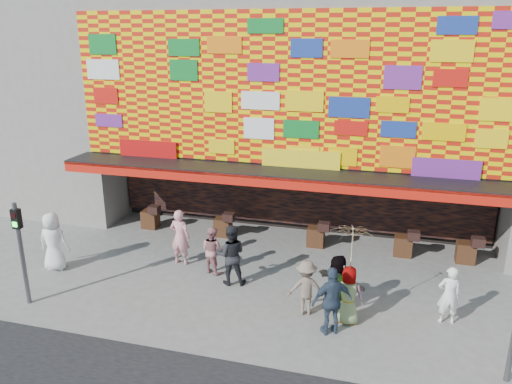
% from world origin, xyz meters
% --- Properties ---
extents(ground, '(90.00, 90.00, 0.00)m').
position_xyz_m(ground, '(0.00, 0.00, 0.00)').
color(ground, slate).
rests_on(ground, ground).
extents(shop_building, '(15.20, 9.40, 10.00)m').
position_xyz_m(shop_building, '(0.00, 8.18, 5.23)').
color(shop_building, gray).
rests_on(shop_building, ground).
extents(neighbor_left, '(11.00, 8.00, 12.00)m').
position_xyz_m(neighbor_left, '(-13.00, 8.00, 6.00)').
color(neighbor_left, gray).
rests_on(neighbor_left, ground).
extents(signal_left, '(0.22, 0.20, 3.00)m').
position_xyz_m(signal_left, '(-6.20, -1.50, 1.86)').
color(signal_left, '#59595B').
rests_on(signal_left, ground).
extents(ped_a, '(1.02, 0.74, 1.92)m').
position_xyz_m(ped_a, '(-6.80, 0.54, 0.96)').
color(ped_a, white).
rests_on(ped_a, ground).
extents(ped_b, '(0.71, 0.49, 1.88)m').
position_xyz_m(ped_b, '(-3.07, 2.00, 0.94)').
color(ped_b, pink).
rests_on(ped_b, ground).
extents(ped_c, '(1.07, 0.92, 1.89)m').
position_xyz_m(ped_c, '(-1.05, 1.15, 0.94)').
color(ped_c, black).
rests_on(ped_c, ground).
extents(ped_d, '(1.12, 0.83, 1.55)m').
position_xyz_m(ped_d, '(1.44, 0.05, 0.78)').
color(ped_d, '#7A6759').
rests_on(ped_d, ground).
extents(ped_e, '(1.15, 0.93, 1.82)m').
position_xyz_m(ped_e, '(2.22, -0.70, 0.91)').
color(ped_e, '#304055').
rests_on(ped_e, ground).
extents(ped_f, '(1.57, 1.23, 1.66)m').
position_xyz_m(ped_f, '(2.24, 0.39, 0.83)').
color(ped_f, gray).
rests_on(ped_f, ground).
extents(ped_g, '(0.80, 0.54, 1.60)m').
position_xyz_m(ped_g, '(2.58, -0.10, 0.80)').
color(ped_g, gray).
rests_on(ped_g, ground).
extents(ped_h, '(0.64, 0.47, 1.61)m').
position_xyz_m(ped_h, '(5.10, 0.60, 0.80)').
color(ped_h, white).
rests_on(ped_h, ground).
extents(ped_i, '(0.91, 0.82, 1.53)m').
position_xyz_m(ped_i, '(-1.85, 1.69, 0.77)').
color(ped_i, tan).
rests_on(ped_i, ground).
extents(parasol, '(1.47, 1.48, 1.97)m').
position_xyz_m(parasol, '(2.58, -0.10, 2.21)').
color(parasol, '#FDD5A0').
rests_on(parasol, ground).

